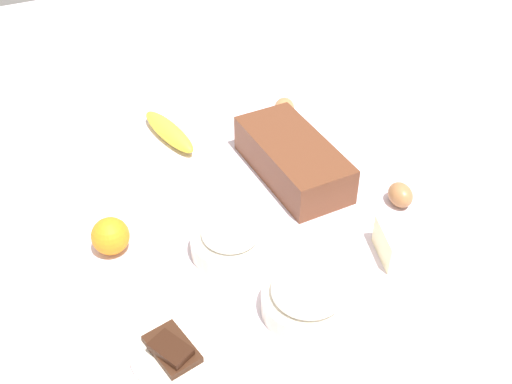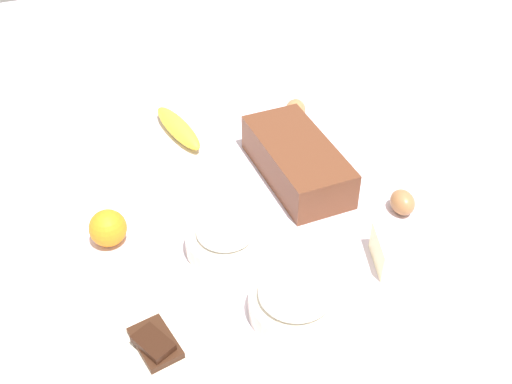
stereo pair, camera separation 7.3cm
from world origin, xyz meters
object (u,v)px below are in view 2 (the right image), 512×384
(loaf_pan, at_px, (297,160))
(banana, at_px, (178,128))
(sugar_bowl, at_px, (226,238))
(chocolate_plate, at_px, (156,346))
(butter_block, at_px, (394,251))
(egg_beside_bowl, at_px, (402,202))
(flour_bowl, at_px, (295,300))
(egg_near_butter, at_px, (295,110))
(orange_fruit, at_px, (108,228))

(loaf_pan, height_order, banana, loaf_pan)
(sugar_bowl, bearing_deg, loaf_pan, 126.93)
(banana, distance_m, chocolate_plate, 0.58)
(butter_block, distance_m, egg_beside_bowl, 0.14)
(flour_bowl, height_order, egg_near_butter, flour_bowl)
(sugar_bowl, distance_m, chocolate_plate, 0.24)
(banana, height_order, orange_fruit, orange_fruit)
(banana, bearing_deg, butter_block, 25.65)
(banana, relative_size, butter_block, 2.11)
(sugar_bowl, distance_m, egg_near_butter, 0.45)
(egg_near_butter, bearing_deg, banana, -96.53)
(loaf_pan, bearing_deg, orange_fruit, -83.85)
(flour_bowl, bearing_deg, banana, -175.68)
(butter_block, distance_m, egg_near_butter, 0.49)
(loaf_pan, distance_m, sugar_bowl, 0.26)
(flour_bowl, height_order, butter_block, flour_bowl)
(loaf_pan, relative_size, egg_near_butter, 4.37)
(flour_bowl, xyz_separation_m, orange_fruit, (-0.27, -0.25, 0.00))
(loaf_pan, relative_size, egg_beside_bowl, 4.88)
(orange_fruit, bearing_deg, butter_block, 63.35)
(butter_block, distance_m, chocolate_plate, 0.44)
(chocolate_plate, bearing_deg, sugar_bowl, 134.57)
(orange_fruit, bearing_deg, egg_beside_bowl, 78.16)
(butter_block, relative_size, egg_near_butter, 1.38)
(banana, bearing_deg, flour_bowl, 4.32)
(egg_near_butter, bearing_deg, chocolate_plate, -41.36)
(loaf_pan, relative_size, banana, 1.50)
(chocolate_plate, bearing_deg, orange_fruit, -175.38)
(butter_block, bearing_deg, flour_bowl, -78.38)
(egg_beside_bowl, bearing_deg, flour_bowl, -61.67)
(egg_near_butter, bearing_deg, butter_block, -2.72)
(egg_beside_bowl, bearing_deg, chocolate_plate, -74.00)
(butter_block, bearing_deg, chocolate_plate, -85.50)
(banana, xyz_separation_m, egg_near_butter, (0.03, 0.27, 0.00))
(loaf_pan, relative_size, butter_block, 3.17)
(banana, xyz_separation_m, chocolate_plate, (0.55, -0.19, -0.01))
(sugar_bowl, distance_m, orange_fruit, 0.21)
(orange_fruit, relative_size, egg_beside_bowl, 1.17)
(orange_fruit, height_order, egg_near_butter, orange_fruit)
(egg_near_butter, bearing_deg, loaf_pan, -22.70)
(orange_fruit, xyz_separation_m, butter_block, (0.23, 0.46, -0.00))
(loaf_pan, bearing_deg, butter_block, 9.53)
(orange_fruit, bearing_deg, chocolate_plate, 4.62)
(loaf_pan, bearing_deg, egg_near_butter, 155.05)
(flour_bowl, bearing_deg, egg_near_butter, 156.55)
(loaf_pan, height_order, orange_fruit, loaf_pan)
(flour_bowl, relative_size, orange_fruit, 2.20)
(loaf_pan, bearing_deg, banana, -142.88)
(sugar_bowl, relative_size, butter_block, 1.61)
(loaf_pan, xyz_separation_m, sugar_bowl, (0.15, -0.20, -0.01))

